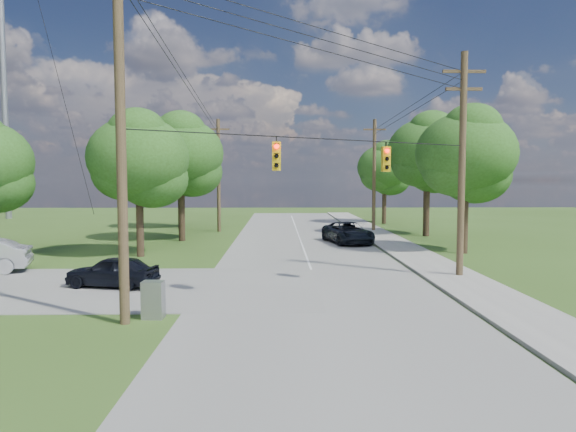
{
  "coord_description": "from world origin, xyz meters",
  "views": [
    {
      "loc": [
        0.33,
        -15.86,
        4.6
      ],
      "look_at": [
        0.72,
        5.0,
        3.14
      ],
      "focal_mm": 32.0,
      "sensor_mm": 36.0,
      "label": 1
    }
  ],
  "objects_px": {
    "pole_sw": "(121,128)",
    "car_cross_dark": "(113,271)",
    "pole_north_e": "(374,174)",
    "pole_north_w": "(219,174)",
    "car_main_north": "(348,233)",
    "pole_ne": "(462,161)",
    "control_cabinet": "(153,300)"
  },
  "relations": [
    {
      "from": "pole_north_w",
      "to": "car_cross_dark",
      "type": "relative_size",
      "value": 2.55
    },
    {
      "from": "pole_north_w",
      "to": "car_cross_dark",
      "type": "distance_m",
      "value": 24.46
    },
    {
      "from": "car_main_north",
      "to": "pole_ne",
      "type": "bearing_deg",
      "value": -87.18
    },
    {
      "from": "pole_north_e",
      "to": "pole_north_w",
      "type": "bearing_deg",
      "value": 180.0
    },
    {
      "from": "pole_north_e",
      "to": "control_cabinet",
      "type": "bearing_deg",
      "value": -113.71
    },
    {
      "from": "pole_north_e",
      "to": "car_main_north",
      "type": "distance_m",
      "value": 10.51
    },
    {
      "from": "pole_north_e",
      "to": "control_cabinet",
      "type": "relative_size",
      "value": 7.97
    },
    {
      "from": "pole_sw",
      "to": "car_main_north",
      "type": "height_order",
      "value": "pole_sw"
    },
    {
      "from": "pole_north_e",
      "to": "pole_north_w",
      "type": "height_order",
      "value": "same"
    },
    {
      "from": "pole_north_w",
      "to": "control_cabinet",
      "type": "distance_m",
      "value": 29.37
    },
    {
      "from": "pole_north_w",
      "to": "control_cabinet",
      "type": "relative_size",
      "value": 7.97
    },
    {
      "from": "pole_sw",
      "to": "pole_north_w",
      "type": "bearing_deg",
      "value": 90.77
    },
    {
      "from": "pole_ne",
      "to": "pole_north_e",
      "type": "bearing_deg",
      "value": 90.0
    },
    {
      "from": "car_main_north",
      "to": "control_cabinet",
      "type": "height_order",
      "value": "car_main_north"
    },
    {
      "from": "pole_ne",
      "to": "pole_north_w",
      "type": "xyz_separation_m",
      "value": [
        -13.9,
        22.0,
        -0.34
      ]
    },
    {
      "from": "pole_sw",
      "to": "pole_north_e",
      "type": "xyz_separation_m",
      "value": [
        13.5,
        29.6,
        -1.1
      ]
    },
    {
      "from": "pole_north_w",
      "to": "car_main_north",
      "type": "height_order",
      "value": "pole_north_w"
    },
    {
      "from": "pole_north_e",
      "to": "pole_north_w",
      "type": "relative_size",
      "value": 1.0
    },
    {
      "from": "pole_sw",
      "to": "car_cross_dark",
      "type": "relative_size",
      "value": 3.06
    },
    {
      "from": "pole_ne",
      "to": "pole_north_e",
      "type": "xyz_separation_m",
      "value": [
        -0.0,
        22.0,
        -0.34
      ]
    },
    {
      "from": "pole_ne",
      "to": "car_cross_dark",
      "type": "distance_m",
      "value": 16.51
    },
    {
      "from": "pole_sw",
      "to": "control_cabinet",
      "type": "distance_m",
      "value": 5.68
    },
    {
      "from": "pole_sw",
      "to": "pole_north_e",
      "type": "distance_m",
      "value": 32.55
    },
    {
      "from": "pole_north_w",
      "to": "car_main_north",
      "type": "relative_size",
      "value": 1.81
    },
    {
      "from": "pole_ne",
      "to": "control_cabinet",
      "type": "height_order",
      "value": "pole_ne"
    },
    {
      "from": "pole_ne",
      "to": "car_main_north",
      "type": "relative_size",
      "value": 1.9
    },
    {
      "from": "pole_sw",
      "to": "control_cabinet",
      "type": "xyz_separation_m",
      "value": [
        0.76,
        0.6,
        -5.6
      ]
    },
    {
      "from": "pole_sw",
      "to": "car_cross_dark",
      "type": "xyz_separation_m",
      "value": [
        -2.19,
        5.61,
        -5.53
      ]
    },
    {
      "from": "pole_north_e",
      "to": "control_cabinet",
      "type": "xyz_separation_m",
      "value": [
        -12.74,
        -29.0,
        -4.5
      ]
    },
    {
      "from": "control_cabinet",
      "to": "car_cross_dark",
      "type": "bearing_deg",
      "value": 123.6
    },
    {
      "from": "control_cabinet",
      "to": "pole_ne",
      "type": "bearing_deg",
      "value": 31.92
    },
    {
      "from": "pole_north_w",
      "to": "pole_north_e",
      "type": "bearing_deg",
      "value": 0.0
    }
  ]
}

